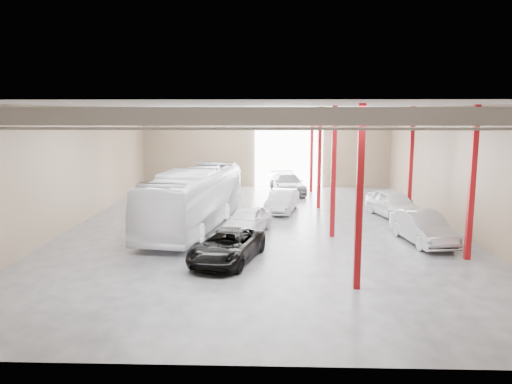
# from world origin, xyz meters

# --- Properties ---
(depot_shell) EXTENTS (22.12, 32.12, 7.06)m
(depot_shell) POSITION_xyz_m (0.13, 0.48, 4.98)
(depot_shell) COLOR #404044
(depot_shell) RESTS_ON ground
(coach_bus) EXTENTS (4.65, 12.55, 3.42)m
(coach_bus) POSITION_xyz_m (-3.95, -0.19, 1.71)
(coach_bus) COLOR white
(coach_bus) RESTS_ON ground
(black_sedan) EXTENTS (3.61, 5.54, 1.42)m
(black_sedan) POSITION_xyz_m (-1.46, -6.71, 0.71)
(black_sedan) COLOR black
(black_sedan) RESTS_ON ground
(car_row_a) EXTENTS (3.03, 4.82, 1.53)m
(car_row_a) POSITION_xyz_m (-0.80, -1.51, 0.76)
(car_row_a) COLOR silver
(car_row_a) RESTS_ON ground
(car_row_b) EXTENTS (2.48, 4.73, 1.48)m
(car_row_b) POSITION_xyz_m (1.22, 4.50, 0.74)
(car_row_b) COLOR silver
(car_row_b) RESTS_ON ground
(car_row_c) EXTENTS (3.20, 5.97, 1.64)m
(car_row_c) POSITION_xyz_m (1.81, 12.00, 0.82)
(car_row_c) COLOR slate
(car_row_c) RESTS_ON ground
(car_right_near) EXTENTS (2.41, 5.14, 1.63)m
(car_right_near) POSITION_xyz_m (8.30, -3.22, 0.81)
(car_right_near) COLOR #A6A6AB
(car_right_near) RESTS_ON ground
(car_right_far) EXTENTS (3.21, 5.40, 1.72)m
(car_right_far) POSITION_xyz_m (8.30, 3.12, 0.86)
(car_right_far) COLOR white
(car_right_far) RESTS_ON ground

